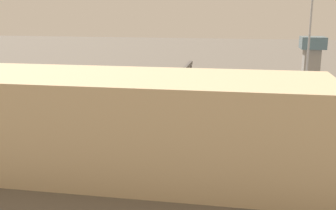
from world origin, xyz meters
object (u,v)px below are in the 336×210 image
object	(u,v)px
light_mast_0	(310,25)
maintenance_shed	(99,123)
signal_gantry	(184,75)
train_on_track_4	(206,112)
train_on_track_1	(180,96)
control_tower	(311,59)
train_on_track_2	(9,94)

from	to	relation	value
light_mast_0	maintenance_shed	size ratio (longest dim) A/B	0.46
signal_gantry	maintenance_shed	size ratio (longest dim) A/B	0.43
light_mast_0	signal_gantry	bearing A→B (deg)	27.54
light_mast_0	train_on_track_4	bearing A→B (deg)	49.09
light_mast_0	signal_gantry	xyz separation A→B (m)	(25.86, 13.49, -9.50)
maintenance_shed	train_on_track_4	bearing A→B (deg)	-118.19
train_on_track_1	signal_gantry	size ratio (longest dim) A/B	5.56
light_mast_0	control_tower	world-z (taller)	light_mast_0
train_on_track_4	signal_gantry	distance (m)	12.39
light_mast_0	control_tower	bearing A→B (deg)	-102.71
train_on_track_1	light_mast_0	distance (m)	32.16
signal_gantry	maintenance_shed	distance (m)	33.02
train_on_track_1	control_tower	world-z (taller)	control_tower
train_on_track_4	light_mast_0	size ratio (longest dim) A/B	4.53
signal_gantry	maintenance_shed	xyz separation A→B (m)	(6.47, 32.36, -1.12)
train_on_track_1	signal_gantry	distance (m)	7.45
control_tower	train_on_track_2	bearing A→B (deg)	22.08
signal_gantry	control_tower	bearing A→B (deg)	-136.51
train_on_track_4	maintenance_shed	size ratio (longest dim) A/B	2.07
train_on_track_1	light_mast_0	world-z (taller)	light_mast_0
train_on_track_4	control_tower	size ratio (longest dim) A/B	8.82
light_mast_0	maintenance_shed	world-z (taller)	light_mast_0
train_on_track_4	maintenance_shed	distance (m)	25.64
train_on_track_1	light_mast_0	size ratio (longest dim) A/B	5.25
train_on_track_4	signal_gantry	xyz separation A→B (m)	(5.51, -10.00, 4.81)
light_mast_0	train_on_track_2	bearing A→B (deg)	11.78
light_mast_0	control_tower	distance (m)	16.98
train_on_track_1	signal_gantry	xyz separation A→B (m)	(-1.36, 5.00, 5.36)
train_on_track_1	train_on_track_2	size ratio (longest dim) A/B	13.90
train_on_track_2	control_tower	size ratio (longest dim) A/B	0.74
train_on_track_1	maintenance_shed	xyz separation A→B (m)	(5.11, 37.36, 4.24)
train_on_track_4	train_on_track_2	bearing A→B (deg)	-12.71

